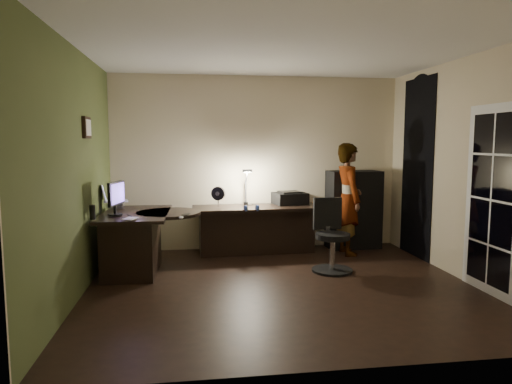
{
  "coord_description": "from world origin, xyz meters",
  "views": [
    {
      "loc": [
        -1.01,
        -5.1,
        1.69
      ],
      "look_at": [
        -0.15,
        1.05,
        1.0
      ],
      "focal_mm": 32.0,
      "sensor_mm": 36.0,
      "label": 1
    }
  ],
  "objects": [
    {
      "name": "mouse",
      "position": [
        -1.15,
        0.19,
        0.81
      ],
      "size": [
        0.07,
        0.09,
        0.03
      ],
      "primitive_type": "ellipsoid",
      "rotation": [
        0.0,
        0.0,
        0.26
      ],
      "color": "silver",
      "rests_on": "desk_left"
    },
    {
      "name": "phone",
      "position": [
        -1.1,
        0.5,
        0.8
      ],
      "size": [
        0.11,
        0.16,
        0.01
      ],
      "primitive_type": "cube",
      "rotation": [
        0.0,
        0.0,
        -0.28
      ],
      "color": "black",
      "rests_on": "desk_left"
    },
    {
      "name": "wall_right",
      "position": [
        2.25,
        0.0,
        1.35
      ],
      "size": [
        0.01,
        4.0,
        2.7
      ],
      "primitive_type": "cube",
      "color": "beige",
      "rests_on": "floor"
    },
    {
      "name": "laptop",
      "position": [
        -2.05,
        1.22,
        0.99
      ],
      "size": [
        0.39,
        0.37,
        0.23
      ],
      "primitive_type": "cube",
      "rotation": [
        0.0,
        0.0,
        0.21
      ],
      "color": "silver",
      "rests_on": "laptop_stand"
    },
    {
      "name": "arched_doorway",
      "position": [
        2.24,
        1.15,
        1.3
      ],
      "size": [
        0.01,
        0.9,
        2.6
      ],
      "primitive_type": "cube",
      "color": "black",
      "rests_on": "floor"
    },
    {
      "name": "floor",
      "position": [
        0.0,
        0.0,
        -0.01
      ],
      "size": [
        4.5,
        4.0,
        0.01
      ],
      "primitive_type": "cube",
      "color": "black",
      "rests_on": "ground"
    },
    {
      "name": "pen",
      "position": [
        -1.77,
        0.48,
        0.8
      ],
      "size": [
        0.08,
        0.14,
        0.01
      ],
      "primitive_type": "cube",
      "rotation": [
        0.0,
        0.0,
        0.48
      ],
      "color": "black",
      "rests_on": "desk_left"
    },
    {
      "name": "speaker",
      "position": [
        -2.16,
        0.3,
        0.88
      ],
      "size": [
        0.08,
        0.08,
        0.17
      ],
      "primitive_type": "cylinder",
      "rotation": [
        0.0,
        0.0,
        0.24
      ],
      "color": "black",
      "rests_on": "desk_left"
    },
    {
      "name": "desk_left",
      "position": [
        -1.74,
        0.85,
        0.39
      ],
      "size": [
        0.87,
        1.37,
        0.78
      ],
      "primitive_type": "cube",
      "rotation": [
        0.0,
        0.0,
        -0.03
      ],
      "color": "black",
      "rests_on": "floor"
    },
    {
      "name": "laptop_stand",
      "position": [
        -2.05,
        1.22,
        0.84
      ],
      "size": [
        0.22,
        0.19,
        0.09
      ],
      "primitive_type": "cube",
      "rotation": [
        0.0,
        0.0,
        -0.05
      ],
      "color": "silver",
      "rests_on": "desk_left"
    },
    {
      "name": "cabinet",
      "position": [
        1.52,
        1.78,
        0.61
      ],
      "size": [
        0.84,
        0.45,
        1.23
      ],
      "primitive_type": "cube",
      "rotation": [
        0.0,
        0.0,
        0.05
      ],
      "color": "black",
      "rests_on": "floor"
    },
    {
      "name": "ceiling",
      "position": [
        0.0,
        0.0,
        2.71
      ],
      "size": [
        4.5,
        4.0,
        0.01
      ],
      "primitive_type": "cube",
      "color": "silver",
      "rests_on": "floor"
    },
    {
      "name": "green_wall_overlay",
      "position": [
        -2.24,
        0.0,
        1.35
      ],
      "size": [
        0.0,
        4.0,
        2.7
      ],
      "primitive_type": "cube",
      "color": "#4B582B",
      "rests_on": "floor"
    },
    {
      "name": "desk_fan",
      "position": [
        -0.63,
        1.69,
        0.86
      ],
      "size": [
        0.23,
        0.18,
        0.32
      ],
      "primitive_type": "cube",
      "rotation": [
        0.0,
        0.0,
        -0.38
      ],
      "color": "black",
      "rests_on": "desk_right"
    },
    {
      "name": "notepad",
      "position": [
        -1.74,
        0.27,
        0.8
      ],
      "size": [
        0.19,
        0.22,
        0.01
      ],
      "primitive_type": "cube",
      "rotation": [
        0.0,
        0.0,
        -0.34
      ],
      "color": "silver",
      "rests_on": "desk_left"
    },
    {
      "name": "monitor",
      "position": [
        -1.96,
        0.6,
        0.94
      ],
      "size": [
        0.19,
        0.46,
        0.3
      ],
      "primitive_type": "cube",
      "rotation": [
        0.0,
        0.0,
        -0.22
      ],
      "color": "black",
      "rests_on": "desk_left"
    },
    {
      "name": "french_door",
      "position": [
        2.24,
        -0.55,
        1.05
      ],
      "size": [
        0.02,
        0.92,
        2.1
      ],
      "primitive_type": "cube",
      "color": "white",
      "rests_on": "floor"
    },
    {
      "name": "headphones",
      "position": [
        -0.18,
        1.3,
        0.75
      ],
      "size": [
        0.23,
        0.16,
        0.1
      ],
      "primitive_type": "cube",
      "rotation": [
        0.0,
        0.0,
        0.38
      ],
      "color": "navy",
      "rests_on": "desk_right"
    },
    {
      "name": "printer",
      "position": [
        0.49,
        1.8,
        0.81
      ],
      "size": [
        0.56,
        0.47,
        0.22
      ],
      "primitive_type": "cube",
      "rotation": [
        0.0,
        0.0,
        0.2
      ],
      "color": "black",
      "rests_on": "desk_right"
    },
    {
      "name": "wall_left",
      "position": [
        -2.25,
        0.0,
        1.35
      ],
      "size": [
        0.01,
        4.0,
        2.7
      ],
      "primitive_type": "cube",
      "color": "beige",
      "rests_on": "floor"
    },
    {
      "name": "wall_back",
      "position": [
        0.0,
        2.0,
        1.35
      ],
      "size": [
        4.5,
        0.01,
        2.7
      ],
      "primitive_type": "cube",
      "color": "beige",
      "rests_on": "floor"
    },
    {
      "name": "wall_front",
      "position": [
        0.0,
        -2.0,
        1.35
      ],
      "size": [
        4.5,
        0.01,
        2.7
      ],
      "primitive_type": "cube",
      "color": "beige",
      "rests_on": "floor"
    },
    {
      "name": "framed_picture",
      "position": [
        -2.22,
        0.45,
        1.85
      ],
      "size": [
        0.04,
        0.3,
        0.25
      ],
      "primitive_type": "cube",
      "color": "black",
      "rests_on": "wall_left"
    },
    {
      "name": "office_chair",
      "position": [
        0.78,
        0.51,
        0.47
      ],
      "size": [
        0.56,
        0.56,
        0.95
      ],
      "primitive_type": "cube",
      "rotation": [
        0.0,
        0.0,
        0.05
      ],
      "color": "black",
      "rests_on": "floor"
    },
    {
      "name": "desk_right",
      "position": [
        -0.05,
        1.63,
        0.36
      ],
      "size": [
        1.93,
        0.74,
        0.72
      ],
      "primitive_type": "cube",
      "rotation": [
        0.0,
        0.0,
        0.04
      ],
      "color": "black",
      "rests_on": "floor"
    },
    {
      "name": "desk_lamp",
      "position": [
        -0.2,
        1.83,
        1.0
      ],
      "size": [
        0.15,
        0.28,
        0.6
      ],
      "primitive_type": "cube",
      "rotation": [
        0.0,
        0.0,
        -0.03
      ],
      "color": "black",
      "rests_on": "desk_right"
    },
    {
      "name": "person",
      "position": [
        1.29,
        1.39,
        0.83
      ],
      "size": [
        0.41,
        0.61,
        1.67
      ],
      "primitive_type": "imported",
      "rotation": [
        0.0,
        0.0,
        1.6
      ],
      "color": "#D8A88C",
      "rests_on": "floor"
    }
  ]
}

